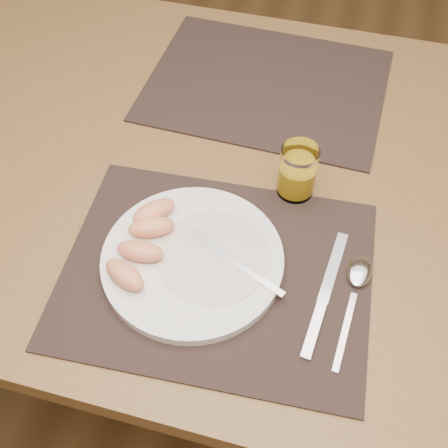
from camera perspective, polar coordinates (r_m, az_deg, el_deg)
ground at (r=1.60m, az=1.71°, el=-12.99°), size 5.00×5.00×0.00m
table at (r=1.03m, az=2.60°, el=2.54°), size 1.40×0.90×0.75m
placemat_near at (r=0.83m, az=-0.74°, el=-4.95°), size 0.47×0.38×0.00m
placemat_far at (r=1.13m, az=4.30°, el=13.92°), size 0.46×0.36×0.00m
plate at (r=0.83m, az=-3.22°, el=-3.62°), size 0.27×0.27×0.02m
plate_dressing at (r=0.83m, az=-1.05°, el=-3.18°), size 0.17×0.17×0.00m
fork at (r=0.82m, az=0.19°, el=-3.37°), size 0.17×0.09×0.00m
knife at (r=0.81m, az=9.94°, el=-7.88°), size 0.04×0.22×0.01m
spoon at (r=0.84m, az=13.42°, el=-5.53°), size 0.04×0.19×0.01m
juice_glass at (r=0.90m, az=7.45°, el=5.14°), size 0.06×0.06×0.09m
grapefruit_wedges at (r=0.83m, az=-8.23°, el=-1.64°), size 0.09×0.19×0.03m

